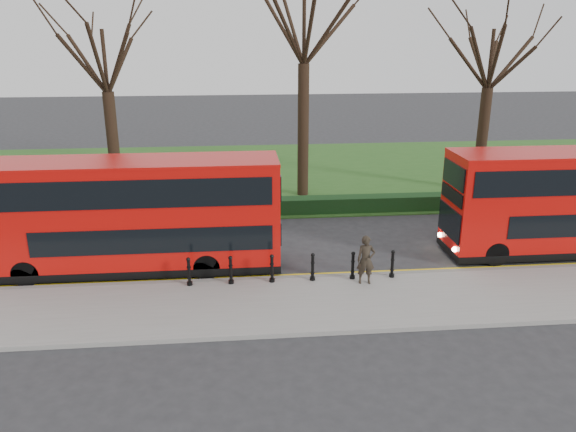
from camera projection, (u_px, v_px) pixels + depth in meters
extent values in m
plane|color=#28282B|center=(282.00, 270.00, 21.52)|extent=(120.00, 120.00, 0.00)
cube|color=gray|center=(289.00, 304.00, 18.67)|extent=(60.00, 4.00, 0.15)
cube|color=slate|center=(284.00, 279.00, 20.56)|extent=(60.00, 0.25, 0.16)
cube|color=#28531B|center=(262.00, 173.00, 35.67)|extent=(60.00, 18.00, 0.06)
cube|color=black|center=(270.00, 207.00, 27.82)|extent=(60.00, 0.90, 0.80)
cube|color=yellow|center=(283.00, 277.00, 20.86)|extent=(60.00, 0.10, 0.01)
cube|color=yellow|center=(283.00, 275.00, 21.05)|extent=(60.00, 0.10, 0.01)
cylinder|color=black|center=(113.00, 148.00, 29.33)|extent=(0.60, 0.60, 5.74)
cylinder|color=black|center=(303.00, 132.00, 30.02)|extent=(0.60, 0.60, 7.07)
cylinder|color=black|center=(482.00, 141.00, 31.12)|extent=(0.60, 0.60, 5.75)
cylinder|color=black|center=(189.00, 272.00, 19.74)|extent=(0.15, 0.15, 1.00)
cylinder|color=black|center=(231.00, 270.00, 19.87)|extent=(0.15, 0.15, 1.00)
cylinder|color=black|center=(272.00, 269.00, 20.00)|extent=(0.15, 0.15, 1.00)
cylinder|color=black|center=(313.00, 267.00, 20.13)|extent=(0.15, 0.15, 1.00)
cylinder|color=black|center=(353.00, 266.00, 20.26)|extent=(0.15, 0.15, 1.00)
cylinder|color=black|center=(392.00, 264.00, 20.39)|extent=(0.15, 0.15, 1.00)
cube|color=#BB0C08|center=(134.00, 212.00, 20.81)|extent=(10.70, 2.43, 3.94)
cube|color=black|center=(139.00, 262.00, 21.45)|extent=(10.72, 2.45, 0.29)
cube|color=black|center=(153.00, 241.00, 19.95)|extent=(8.56, 0.04, 0.92)
cube|color=black|center=(126.00, 195.00, 19.32)|extent=(10.11, 0.04, 1.02)
cylinder|color=black|center=(26.00, 273.00, 20.04)|extent=(0.97, 0.29, 0.97)
cylinder|color=black|center=(45.00, 251.00, 22.06)|extent=(0.97, 0.29, 0.97)
cylinder|color=black|center=(207.00, 266.00, 20.61)|extent=(0.97, 0.29, 0.97)
cylinder|color=black|center=(209.00, 245.00, 22.63)|extent=(0.97, 0.29, 0.97)
cube|color=black|center=(571.00, 245.00, 23.19)|extent=(10.59, 2.42, 0.29)
cube|color=black|center=(452.00, 195.00, 21.99)|extent=(0.06, 2.11, 0.53)
cylinder|color=black|center=(496.00, 254.00, 21.80)|extent=(0.96, 0.29, 0.96)
cylinder|color=black|center=(474.00, 235.00, 23.79)|extent=(0.96, 0.29, 0.96)
imported|color=black|center=(366.00, 260.00, 19.80)|extent=(0.67, 0.47, 1.76)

